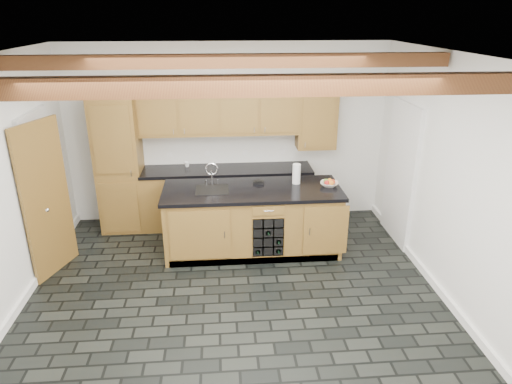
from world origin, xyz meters
TOP-DOWN VIEW (x-y plane):
  - ground at (0.00, 0.00)m, footprint 5.00×5.00m
  - room_shell at (-0.09, 0.53)m, footprint 5.01×5.00m
  - back_cabinetry at (-0.38, 2.24)m, footprint 3.65×0.62m
  - island at (0.31, 1.28)m, footprint 2.48×0.96m
  - faucet at (-0.25, 1.33)m, footprint 0.45×0.40m
  - kitchen_scale at (0.41, 1.50)m, footprint 0.17×0.11m
  - fruit_bowl at (1.38, 1.31)m, footprint 0.31×0.31m
  - fruit_cluster at (1.38, 1.31)m, footprint 0.16×0.17m
  - paper_towel at (0.94, 1.46)m, footprint 0.11×0.11m
  - mug at (-0.65, 2.34)m, footprint 0.11×0.11m

SIDE VIEW (x-z plane):
  - ground at x=0.00m, z-range 0.00..0.00m
  - island at x=0.31m, z-range 0.00..0.93m
  - kitchen_scale at x=0.41m, z-range 0.93..0.98m
  - fruit_bowl at x=1.38m, z-range 0.93..0.99m
  - faucet at x=-0.25m, z-range 0.79..1.14m
  - mug at x=-0.65m, z-range 0.93..1.01m
  - back_cabinetry at x=-0.38m, z-range -0.12..2.08m
  - fruit_cluster at x=1.38m, z-range 0.96..1.03m
  - paper_towel at x=0.94m, z-range 0.93..1.21m
  - room_shell at x=-0.09m, z-range -0.97..4.03m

